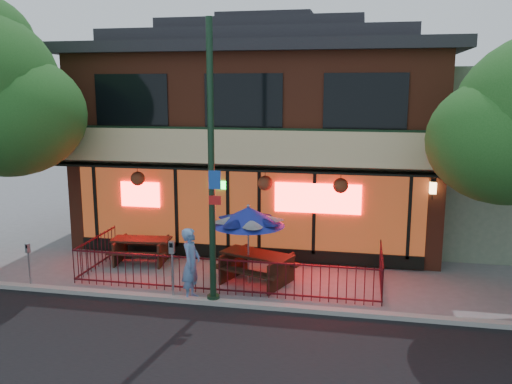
{
  "coord_description": "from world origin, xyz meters",
  "views": [
    {
      "loc": [
        3.61,
        -12.93,
        5.38
      ],
      "look_at": [
        0.62,
        2.0,
        2.44
      ],
      "focal_mm": 38.0,
      "sensor_mm": 36.0,
      "label": 1
    }
  ],
  "objects_px": {
    "picnic_table_left": "(142,247)",
    "patio_umbrella": "(248,216)",
    "parking_meter_near": "(172,260)",
    "picnic_table_right": "(257,263)",
    "street_light": "(212,181)",
    "pedestrian": "(191,264)",
    "parking_meter_far": "(28,258)"
  },
  "relations": [
    {
      "from": "picnic_table_right",
      "to": "picnic_table_left",
      "type": "bearing_deg",
      "value": 164.86
    },
    {
      "from": "picnic_table_left",
      "to": "parking_meter_near",
      "type": "xyz_separation_m",
      "value": [
        2.0,
        -2.71,
        0.55
      ]
    },
    {
      "from": "picnic_table_left",
      "to": "pedestrian",
      "type": "bearing_deg",
      "value": -46.27
    },
    {
      "from": "parking_meter_far",
      "to": "patio_umbrella",
      "type": "bearing_deg",
      "value": 14.2
    },
    {
      "from": "picnic_table_right",
      "to": "patio_umbrella",
      "type": "distance_m",
      "value": 1.41
    },
    {
      "from": "picnic_table_right",
      "to": "patio_umbrella",
      "type": "xyz_separation_m",
      "value": [
        -0.2,
        -0.2,
        1.39
      ]
    },
    {
      "from": "street_light",
      "to": "parking_meter_far",
      "type": "distance_m",
      "value": 5.66
    },
    {
      "from": "parking_meter_near",
      "to": "patio_umbrella",
      "type": "bearing_deg",
      "value": 41.07
    },
    {
      "from": "parking_meter_near",
      "to": "picnic_table_left",
      "type": "bearing_deg",
      "value": 126.52
    },
    {
      "from": "picnic_table_left",
      "to": "pedestrian",
      "type": "height_order",
      "value": "pedestrian"
    },
    {
      "from": "picnic_table_left",
      "to": "patio_umbrella",
      "type": "distance_m",
      "value": 4.14
    },
    {
      "from": "pedestrian",
      "to": "parking_meter_far",
      "type": "xyz_separation_m",
      "value": [
        -4.55,
        -0.13,
        -0.09
      ]
    },
    {
      "from": "picnic_table_left",
      "to": "patio_umbrella",
      "type": "relative_size",
      "value": 0.84
    },
    {
      "from": "picnic_table_right",
      "to": "parking_meter_near",
      "type": "distance_m",
      "value": 2.55
    },
    {
      "from": "street_light",
      "to": "parking_meter_near",
      "type": "height_order",
      "value": "street_light"
    },
    {
      "from": "parking_meter_near",
      "to": "street_light",
      "type": "bearing_deg",
      "value": -0.14
    },
    {
      "from": "street_light",
      "to": "pedestrian",
      "type": "relative_size",
      "value": 3.71
    },
    {
      "from": "picnic_table_left",
      "to": "parking_meter_far",
      "type": "height_order",
      "value": "parking_meter_far"
    },
    {
      "from": "picnic_table_left",
      "to": "picnic_table_right",
      "type": "distance_m",
      "value": 4.02
    },
    {
      "from": "pedestrian",
      "to": "parking_meter_near",
      "type": "height_order",
      "value": "pedestrian"
    },
    {
      "from": "pedestrian",
      "to": "street_light",
      "type": "bearing_deg",
      "value": -101.62
    },
    {
      "from": "picnic_table_right",
      "to": "parking_meter_near",
      "type": "height_order",
      "value": "parking_meter_near"
    },
    {
      "from": "picnic_table_left",
      "to": "picnic_table_right",
      "type": "height_order",
      "value": "picnic_table_right"
    },
    {
      "from": "picnic_table_right",
      "to": "parking_meter_far",
      "type": "height_order",
      "value": "parking_meter_far"
    },
    {
      "from": "patio_umbrella",
      "to": "picnic_table_left",
      "type": "bearing_deg",
      "value": 161.29
    },
    {
      "from": "picnic_table_left",
      "to": "picnic_table_right",
      "type": "relative_size",
      "value": 0.8
    },
    {
      "from": "pedestrian",
      "to": "patio_umbrella",
      "type": "bearing_deg",
      "value": -41.81
    },
    {
      "from": "picnic_table_left",
      "to": "picnic_table_right",
      "type": "xyz_separation_m",
      "value": [
        3.88,
        -1.05,
        0.06
      ]
    },
    {
      "from": "picnic_table_left",
      "to": "parking_meter_far",
      "type": "xyz_separation_m",
      "value": [
        -2.09,
        -2.71,
        0.35
      ]
    },
    {
      "from": "patio_umbrella",
      "to": "pedestrian",
      "type": "height_order",
      "value": "patio_umbrella"
    },
    {
      "from": "picnic_table_right",
      "to": "pedestrian",
      "type": "distance_m",
      "value": 2.12
    },
    {
      "from": "pedestrian",
      "to": "parking_meter_far",
      "type": "relative_size",
      "value": 1.49
    }
  ]
}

